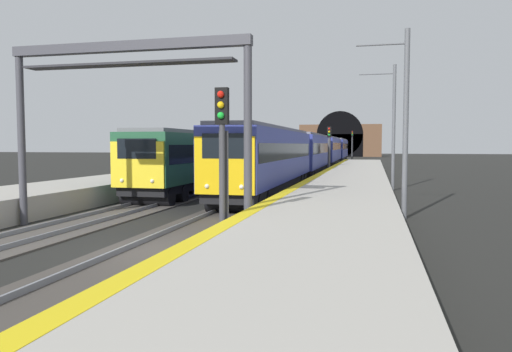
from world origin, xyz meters
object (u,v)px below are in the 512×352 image
(overhead_signal_gantry, at_px, (127,86))
(railway_signal_mid, at_px, (329,146))
(railway_signal_far, at_px, (352,143))
(catenary_mast_near, at_px, (393,126))
(railway_signal_near, at_px, (222,152))
(train_main_approaching, at_px, (320,151))
(catenary_mast_far, at_px, (405,122))
(train_adjacent_platform, at_px, (245,154))

(overhead_signal_gantry, bearing_deg, railway_signal_mid, -7.80)
(railway_signal_far, relative_size, catenary_mast_near, 0.70)
(railway_signal_near, distance_m, catenary_mast_near, 21.19)
(train_main_approaching, relative_size, catenary_mast_near, 8.88)
(railway_signal_mid, bearing_deg, catenary_mast_far, 11.62)
(railway_signal_near, relative_size, overhead_signal_gantry, 0.51)
(railway_signal_mid, relative_size, overhead_signal_gantry, 0.53)
(train_main_approaching, height_order, railway_signal_mid, railway_signal_mid)
(train_adjacent_platform, relative_size, catenary_mast_near, 4.81)
(overhead_signal_gantry, relative_size, catenary_mast_near, 1.10)
(train_main_approaching, height_order, railway_signal_far, railway_signal_far)
(railway_signal_near, relative_size, catenary_mast_far, 0.60)
(railway_signal_far, bearing_deg, train_main_approaching, -2.58)
(catenary_mast_near, xyz_separation_m, catenary_mast_far, (-12.85, -0.01, -0.31))
(railway_signal_far, bearing_deg, catenary_mast_near, 4.83)
(train_adjacent_platform, relative_size, railway_signal_mid, 8.36)
(catenary_mast_near, distance_m, catenary_mast_far, 12.86)
(railway_signal_near, height_order, railway_signal_mid, railway_signal_mid)
(railway_signal_far, bearing_deg, overhead_signal_gantry, -3.01)
(overhead_signal_gantry, height_order, catenary_mast_far, catenary_mast_far)
(railway_signal_mid, height_order, catenary_mast_far, catenary_mast_far)
(railway_signal_mid, distance_m, catenary_mast_near, 15.00)
(catenary_mast_far, bearing_deg, overhead_signal_gantry, 117.25)
(railway_signal_far, bearing_deg, railway_signal_mid, 0.00)
(train_main_approaching, height_order, railway_signal_near, railway_signal_near)
(overhead_signal_gantry, relative_size, catenary_mast_far, 1.18)
(train_main_approaching, height_order, catenary_mast_far, catenary_mast_far)
(train_adjacent_platform, xyz_separation_m, railway_signal_far, (57.53, -6.82, 1.26))
(train_adjacent_platform, bearing_deg, catenary_mast_near, 58.26)
(railway_signal_far, xyz_separation_m, catenary_mast_far, (-77.90, -5.50, 0.52))
(train_adjacent_platform, distance_m, catenary_mast_near, 14.57)
(railway_signal_near, bearing_deg, train_adjacent_platform, -166.29)
(catenary_mast_near, height_order, catenary_mast_far, catenary_mast_near)
(railway_signal_mid, relative_size, catenary_mast_far, 0.62)
(railway_signal_near, relative_size, railway_signal_mid, 0.98)
(train_main_approaching, bearing_deg, railway_signal_far, 176.89)
(catenary_mast_far, bearing_deg, catenary_mast_near, 0.03)
(train_main_approaching, height_order, overhead_signal_gantry, overhead_signal_gantry)
(train_adjacent_platform, bearing_deg, railway_signal_far, 172.92)
(overhead_signal_gantry, height_order, catenary_mast_near, catenary_mast_near)
(train_adjacent_platform, relative_size, overhead_signal_gantry, 4.39)
(railway_signal_mid, distance_m, catenary_mast_far, 27.32)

